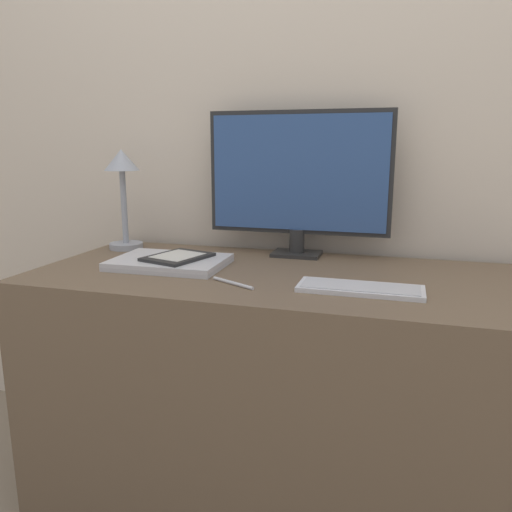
{
  "coord_description": "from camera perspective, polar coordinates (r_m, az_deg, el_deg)",
  "views": [
    {
      "loc": [
        0.3,
        -1.12,
        1.09
      ],
      "look_at": [
        -0.08,
        0.14,
        0.8
      ],
      "focal_mm": 35.0,
      "sensor_mm": 36.0,
      "label": 1
    }
  ],
  "objects": [
    {
      "name": "monitor",
      "position": [
        1.61,
        4.84,
        8.83
      ],
      "size": [
        0.59,
        0.11,
        0.46
      ],
      "color": "#262626",
      "rests_on": "desk"
    },
    {
      "name": "ereader",
      "position": [
        1.5,
        -8.94,
        -0.09
      ],
      "size": [
        0.19,
        0.22,
        0.01
      ],
      "color": "black",
      "rests_on": "laptop"
    },
    {
      "name": "keyboard",
      "position": [
        1.26,
        11.83,
        -3.64
      ],
      "size": [
        0.31,
        0.12,
        0.01
      ],
      "color": "silver",
      "rests_on": "desk"
    },
    {
      "name": "desk",
      "position": [
        1.54,
        3.53,
        -15.44
      ],
      "size": [
        1.46,
        0.62,
        0.74
      ],
      "color": "brown",
      "rests_on": "ground_plane"
    },
    {
      "name": "wall_back",
      "position": [
        1.73,
        6.79,
        16.07
      ],
      "size": [
        3.6,
        0.05,
        2.4
      ],
      "color": "beige",
      "rests_on": "ground_plane"
    },
    {
      "name": "pen",
      "position": [
        1.29,
        -2.66,
        -3.11
      ],
      "size": [
        0.13,
        0.08,
        0.01
      ],
      "color": "silver",
      "rests_on": "desk"
    },
    {
      "name": "laptop",
      "position": [
        1.51,
        -9.84,
        -0.7
      ],
      "size": [
        0.33,
        0.24,
        0.02
      ],
      "color": "#BCBCC1",
      "rests_on": "desk"
    },
    {
      "name": "desk_lamp",
      "position": [
        1.78,
        -15.0,
        8.32
      ],
      "size": [
        0.12,
        0.12,
        0.34
      ],
      "color": "#999EA8",
      "rests_on": "desk"
    }
  ]
}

